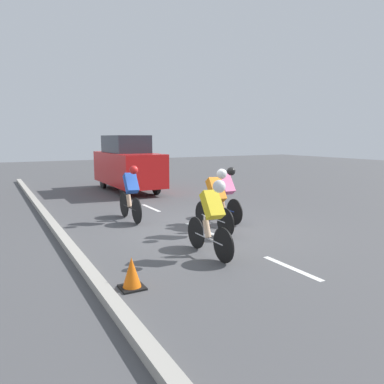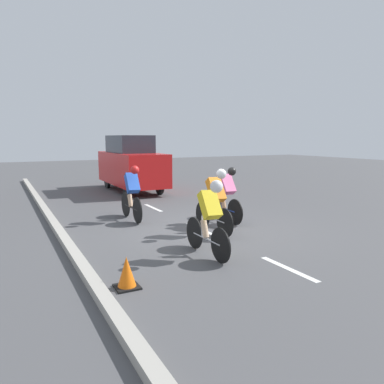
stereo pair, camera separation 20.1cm
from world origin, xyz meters
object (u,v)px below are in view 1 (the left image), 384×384
cyclist_blue (131,192)px  cyclist_yellow (212,215)px  traffic_cone (132,273)px  cyclist_pink (226,193)px  cyclist_orange (216,199)px  support_car (127,164)px

cyclist_blue → cyclist_yellow: 3.70m
traffic_cone → cyclist_yellow: bearing=-158.3°
cyclist_yellow → traffic_cone: bearing=21.7°
traffic_cone → cyclist_blue: bearing=-109.5°
cyclist_pink → traffic_cone: 4.91m
cyclist_blue → cyclist_orange: bearing=120.7°
cyclist_blue → cyclist_pink: size_ratio=1.02×
support_car → traffic_cone: bearing=71.3°
support_car → traffic_cone: support_car is taller
cyclist_blue → traffic_cone: cyclist_blue is taller
cyclist_orange → cyclist_pink: cyclist_orange is taller
cyclist_yellow → cyclist_orange: bearing=-124.6°
cyclist_orange → cyclist_pink: bearing=-134.6°
cyclist_yellow → support_car: support_car is taller
cyclist_pink → support_car: (0.39, -6.83, 0.38)m
cyclist_pink → support_car: 6.86m
cyclist_blue → support_car: size_ratio=0.38×
cyclist_yellow → traffic_cone: cyclist_yellow is taller
cyclist_orange → cyclist_yellow: (1.02, 1.47, -0.02)m
support_car → cyclist_blue: bearing=71.9°
cyclist_orange → cyclist_blue: bearing=-59.3°
cyclist_orange → cyclist_yellow: bearing=55.4°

